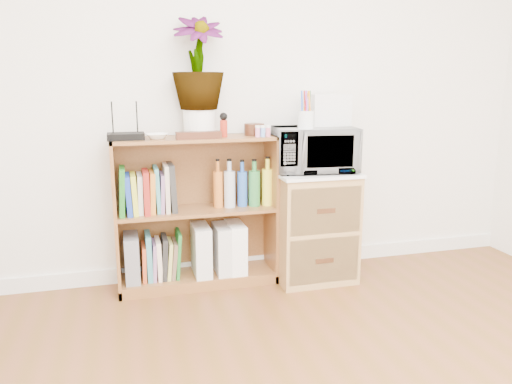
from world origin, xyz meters
name	(u,v)px	position (x,y,z in m)	size (l,w,h in m)	color
skirting_board	(245,263)	(0.00, 2.24, 0.05)	(4.00, 0.02, 0.10)	white
bookshelf	(197,213)	(-0.35, 2.10, 0.47)	(1.00, 0.30, 0.95)	brown
wicker_unit	(312,226)	(0.40, 2.02, 0.35)	(0.50, 0.45, 0.70)	#9E7542
microwave	(315,149)	(0.40, 2.02, 0.86)	(0.50, 0.34, 0.28)	white
pen_cup	(306,120)	(0.31, 1.94, 1.05)	(0.10, 0.10, 0.11)	silver
small_appliance	(327,110)	(0.52, 2.11, 1.10)	(0.25, 0.21, 0.20)	silver
router	(126,136)	(-0.75, 2.08, 0.97)	(0.21, 0.14, 0.04)	black
white_bowl	(157,136)	(-0.58, 2.07, 0.97)	(0.13, 0.13, 0.03)	white
plant_pot	(199,123)	(-0.31, 2.12, 1.03)	(0.19, 0.19, 0.16)	white
potted_plant	(198,63)	(-0.31, 2.12, 1.39)	(0.31, 0.31, 0.55)	#2D6F2C
trinket_box	(199,135)	(-0.34, 2.00, 0.97)	(0.27, 0.07, 0.04)	#3B1C10
kokeshi_doll	(224,129)	(-0.18, 2.06, 1.00)	(0.04, 0.04, 0.10)	#A82614
wooden_bowl	(254,129)	(0.03, 2.11, 0.99)	(0.13, 0.13, 0.07)	#36190E
paint_jars	(263,133)	(0.06, 2.01, 0.98)	(0.10, 0.04, 0.05)	pink
file_box	(132,258)	(-0.76, 2.10, 0.21)	(0.09, 0.23, 0.29)	slate
magazine_holder_left	(201,250)	(-0.33, 2.09, 0.23)	(0.10, 0.26, 0.32)	silver
magazine_holder_mid	(222,249)	(-0.19, 2.09, 0.23)	(0.10, 0.25, 0.31)	silver
magazine_holder_right	(236,247)	(-0.10, 2.09, 0.23)	(0.10, 0.26, 0.32)	white
cookbooks	(148,191)	(-0.64, 2.10, 0.63)	(0.34, 0.20, 0.29)	#1D6D1F
liquor_bottles	(248,183)	(-0.01, 2.10, 0.65)	(0.46, 0.07, 0.30)	#C56825
lower_books	(161,258)	(-0.58, 2.10, 0.20)	(0.25, 0.19, 0.29)	#C24A22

